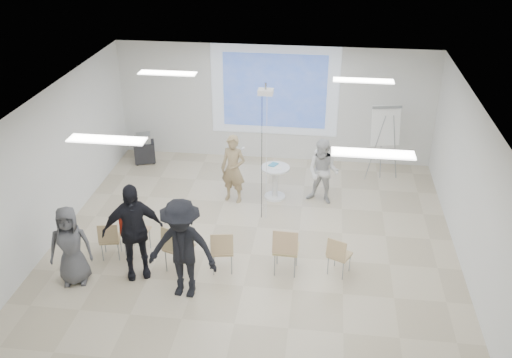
# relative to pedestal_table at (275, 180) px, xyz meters

# --- Properties ---
(floor) EXTENTS (8.00, 9.00, 0.10)m
(floor) POSITION_rel_pedestal_table_xyz_m (-0.24, -2.34, -0.50)
(floor) COLOR beige
(floor) RESTS_ON ground
(ceiling) EXTENTS (8.00, 9.00, 0.10)m
(ceiling) POSITION_rel_pedestal_table_xyz_m (-0.24, -2.34, 2.60)
(ceiling) COLOR white
(ceiling) RESTS_ON wall_back
(wall_back) EXTENTS (8.00, 0.10, 3.00)m
(wall_back) POSITION_rel_pedestal_table_xyz_m (-0.24, 2.21, 1.05)
(wall_back) COLOR silver
(wall_back) RESTS_ON floor
(wall_left) EXTENTS (0.10, 9.00, 3.00)m
(wall_left) POSITION_rel_pedestal_table_xyz_m (-4.29, -2.34, 1.05)
(wall_left) COLOR silver
(wall_left) RESTS_ON floor
(wall_right) EXTENTS (0.10, 9.00, 3.00)m
(wall_right) POSITION_rel_pedestal_table_xyz_m (3.81, -2.34, 1.05)
(wall_right) COLOR silver
(wall_right) RESTS_ON floor
(projection_halo) EXTENTS (3.20, 0.01, 2.30)m
(projection_halo) POSITION_rel_pedestal_table_xyz_m (-0.24, 2.15, 1.40)
(projection_halo) COLOR silver
(projection_halo) RESTS_ON wall_back
(projection_image) EXTENTS (2.60, 0.01, 1.90)m
(projection_image) POSITION_rel_pedestal_table_xyz_m (-0.24, 2.13, 1.40)
(projection_image) COLOR #3658B9
(projection_image) RESTS_ON wall_back
(pedestal_table) EXTENTS (0.86, 0.86, 0.81)m
(pedestal_table) POSITION_rel_pedestal_table_xyz_m (0.00, 0.00, 0.00)
(pedestal_table) COLOR white
(pedestal_table) RESTS_ON floor
(player_left) EXTENTS (0.74, 0.59, 1.79)m
(player_left) POSITION_rel_pedestal_table_xyz_m (-0.92, -0.23, 0.45)
(player_left) COLOR tan
(player_left) RESTS_ON floor
(player_right) EXTENTS (0.96, 0.85, 1.67)m
(player_right) POSITION_rel_pedestal_table_xyz_m (1.07, -0.05, 0.39)
(player_right) COLOR silver
(player_right) RESTS_ON floor
(controller_left) EXTENTS (0.08, 0.14, 0.04)m
(controller_left) POSITION_rel_pedestal_table_xyz_m (-0.74, 0.02, 0.73)
(controller_left) COLOR silver
(controller_left) RESTS_ON player_left
(controller_right) EXTENTS (0.08, 0.14, 0.04)m
(controller_right) POSITION_rel_pedestal_table_xyz_m (0.89, 0.20, 0.68)
(controller_right) COLOR white
(controller_right) RESTS_ON player_right
(chair_far_left) EXTENTS (0.45, 0.47, 0.80)m
(chair_far_left) POSITION_rel_pedestal_table_xyz_m (-2.88, -2.81, 0.03)
(chair_far_left) COLOR tan
(chair_far_left) RESTS_ON floor
(chair_left_mid) EXTENTS (0.50, 0.53, 0.94)m
(chair_left_mid) POSITION_rel_pedestal_table_xyz_m (-2.46, -2.61, 0.11)
(chair_left_mid) COLOR tan
(chair_left_mid) RESTS_ON floor
(chair_left_inner) EXTENTS (0.59, 0.61, 0.97)m
(chair_left_inner) POSITION_rel_pedestal_table_xyz_m (-1.52, -3.05, 0.12)
(chair_left_inner) COLOR tan
(chair_left_inner) RESTS_ON floor
(chair_center) EXTENTS (0.48, 0.51, 0.88)m
(chair_center) POSITION_rel_pedestal_table_xyz_m (-0.68, -2.96, 0.07)
(chair_center) COLOR tan
(chair_center) RESTS_ON floor
(chair_right_inner) EXTENTS (0.47, 0.51, 0.98)m
(chair_right_inner) POSITION_rel_pedestal_table_xyz_m (0.47, -2.86, 0.13)
(chair_right_inner) COLOR tan
(chair_right_inner) RESTS_ON floor
(chair_right_far) EXTENTS (0.51, 0.52, 0.80)m
(chair_right_far) POSITION_rel_pedestal_table_xyz_m (1.43, -2.78, 0.02)
(chair_right_far) COLOR tan
(chair_right_far) RESTS_ON floor
(red_jacket) EXTENTS (0.46, 0.16, 0.43)m
(red_jacket) POSITION_rel_pedestal_table_xyz_m (-2.45, -2.75, 0.27)
(red_jacket) COLOR #AD2515
(red_jacket) RESTS_ON chair_left_mid
(laptop) EXTENTS (0.42, 0.36, 0.03)m
(laptop) POSITION_rel_pedestal_table_xyz_m (-1.49, -2.95, 0.07)
(laptop) COLOR black
(laptop) RESTS_ON chair_left_inner
(audience_left) EXTENTS (1.43, 1.16, 2.13)m
(audience_left) POSITION_rel_pedestal_table_xyz_m (-2.24, -3.22, 0.62)
(audience_left) COLOR black
(audience_left) RESTS_ON floor
(audience_mid) EXTENTS (1.43, 0.86, 2.12)m
(audience_mid) POSITION_rel_pedestal_table_xyz_m (-1.23, -3.67, 0.61)
(audience_mid) COLOR black
(audience_mid) RESTS_ON floor
(audience_outer) EXTENTS (0.95, 0.75, 1.70)m
(audience_outer) POSITION_rel_pedestal_table_xyz_m (-3.29, -3.56, 0.40)
(audience_outer) COLOR #535458
(audience_outer) RESTS_ON floor
(flipchart_easel) EXTENTS (0.80, 0.62, 1.87)m
(flipchart_easel) POSITION_rel_pedestal_table_xyz_m (2.48, 1.28, 0.93)
(flipchart_easel) COLOR #96989E
(flipchart_easel) RESTS_ON floor
(av_cart) EXTENTS (0.63, 0.56, 0.78)m
(av_cart) POSITION_rel_pedestal_table_xyz_m (-3.54, 1.48, -0.09)
(av_cart) COLOR black
(av_cart) RESTS_ON floor
(ceiling_projector) EXTENTS (0.30, 0.25, 3.00)m
(ceiling_projector) POSITION_rel_pedestal_table_xyz_m (-0.14, -0.85, 2.24)
(ceiling_projector) COLOR white
(ceiling_projector) RESTS_ON ceiling
(fluor_panel_nw) EXTENTS (1.20, 0.30, 0.02)m
(fluor_panel_nw) POSITION_rel_pedestal_table_xyz_m (-2.24, -0.34, 2.52)
(fluor_panel_nw) COLOR white
(fluor_panel_nw) RESTS_ON ceiling
(fluor_panel_ne) EXTENTS (1.20, 0.30, 0.02)m
(fluor_panel_ne) POSITION_rel_pedestal_table_xyz_m (1.76, -0.34, 2.52)
(fluor_panel_ne) COLOR white
(fluor_panel_ne) RESTS_ON ceiling
(fluor_panel_sw) EXTENTS (1.20, 0.30, 0.02)m
(fluor_panel_sw) POSITION_rel_pedestal_table_xyz_m (-2.24, -3.84, 2.52)
(fluor_panel_sw) COLOR white
(fluor_panel_sw) RESTS_ON ceiling
(fluor_panel_se) EXTENTS (1.20, 0.30, 0.02)m
(fluor_panel_se) POSITION_rel_pedestal_table_xyz_m (1.76, -3.84, 2.52)
(fluor_panel_se) COLOR white
(fluor_panel_se) RESTS_ON ceiling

